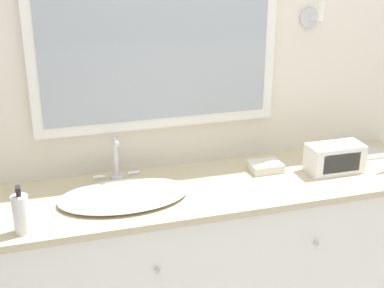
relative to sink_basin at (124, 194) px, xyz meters
name	(u,v)px	position (x,y,z in m)	size (l,w,h in m)	color
wall_back	(200,73)	(0.42, 0.31, 0.41)	(8.00, 0.18, 2.55)	silver
vanity_counter	(218,266)	(0.43, 0.02, -0.44)	(1.98, 0.54, 0.85)	white
sink_basin	(124,194)	(0.00, 0.00, 0.00)	(0.54, 0.37, 0.21)	silver
soap_bottle	(21,214)	(-0.40, -0.16, 0.06)	(0.06, 0.06, 0.19)	white
appliance_box	(335,158)	(0.97, 0.00, 0.05)	(0.25, 0.12, 0.13)	white
hand_towel_near_sink	(265,167)	(0.67, 0.09, 0.00)	(0.14, 0.11, 0.04)	silver
metal_tray	(365,154)	(1.22, 0.12, -0.01)	(0.20, 0.12, 0.01)	silver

